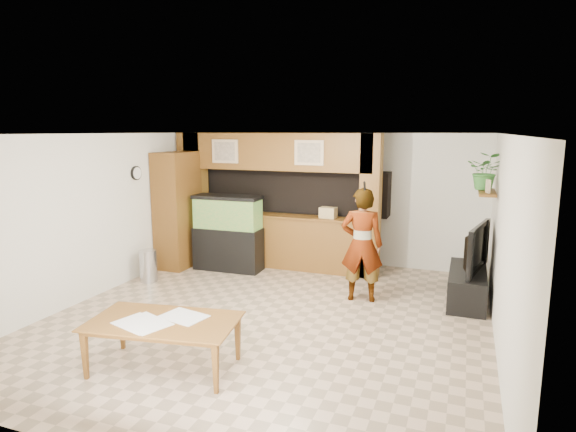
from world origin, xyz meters
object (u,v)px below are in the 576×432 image
at_px(aquarium, 228,234).
at_px(person, 362,245).
at_px(dining_table, 163,346).
at_px(television, 470,247).
at_px(pantry_cabinet, 178,210).

xyz_separation_m(aquarium, person, (2.74, -0.78, 0.19)).
bearing_deg(person, dining_table, 52.52).
bearing_deg(aquarium, dining_table, -74.59).
xyz_separation_m(television, person, (-1.58, -0.53, 0.03)).
bearing_deg(television, person, 120.71).
height_order(person, dining_table, person).
distance_m(pantry_cabinet, person, 3.84).
distance_m(aquarium, person, 2.85).
relative_size(aquarium, television, 1.12).
bearing_deg(dining_table, television, 39.25).
bearing_deg(person, pantry_cabinet, -20.10).
relative_size(pantry_cabinet, dining_table, 1.37).
height_order(pantry_cabinet, person, pantry_cabinet).
distance_m(pantry_cabinet, dining_table, 4.38).
height_order(pantry_cabinet, aquarium, pantry_cabinet).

